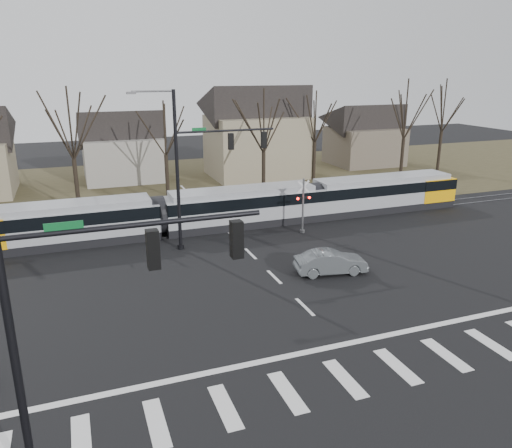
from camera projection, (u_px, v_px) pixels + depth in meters
name	position (u px, v px, depth m)	size (l,w,h in m)	color
ground	(324.00, 325.00, 23.10)	(140.00, 140.00, 0.00)	black
grass_verge	(179.00, 183.00, 51.73)	(140.00, 28.00, 0.01)	#38331E
crosswalk	(372.00, 372.00, 19.52)	(27.00, 2.60, 0.01)	silver
stop_line	(343.00, 344.00, 21.49)	(28.00, 0.35, 0.01)	silver
lane_dashes	(224.00, 227.00, 37.41)	(0.18, 30.00, 0.01)	silver
rail_pair	(224.00, 228.00, 37.23)	(90.00, 1.52, 0.06)	#59595E
tram	(241.00, 205.00, 37.41)	(37.95, 2.82, 2.88)	gray
sedan	(331.00, 262.00, 28.82)	(4.34, 2.14, 1.37)	#54595C
signal_pole_near_left	(77.00, 304.00, 12.57)	(9.28, 0.44, 10.20)	black
signal_pole_far	(202.00, 162.00, 31.79)	(9.28, 0.44, 10.20)	black
rail_crossing_signal	(303.00, 208.00, 35.65)	(1.08, 0.36, 4.00)	#59595B
tree_row	(212.00, 142.00, 45.55)	(59.20, 7.20, 10.00)	black
house_b	(122.00, 142.00, 52.47)	(8.64, 7.56, 7.65)	gray
house_c	(257.00, 128.00, 54.07)	(10.80, 8.64, 10.10)	gray
house_d	(365.00, 132.00, 61.23)	(8.64, 7.56, 7.65)	brown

